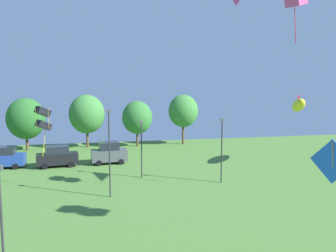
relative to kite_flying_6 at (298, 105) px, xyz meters
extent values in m
cube|color=#E54C93|center=(-7.94, -11.83, 8.35)|extent=(1.65, 1.59, 0.91)
cylinder|color=red|center=(-7.94, -11.83, 6.66)|extent=(0.39, 0.22, 2.55)
ellipsoid|color=yellow|center=(0.00, 0.00, 0.00)|extent=(3.58, 5.79, 2.36)
cube|color=red|center=(0.00, 0.00, 0.35)|extent=(0.31, 0.40, 1.57)
cube|color=black|center=(-26.89, -2.81, -0.03)|extent=(1.63, 1.56, 1.01)
cube|color=black|center=(-26.89, -2.81, -1.24)|extent=(1.63, 1.56, 1.01)
cylinder|color=yellow|center=(-27.42, -3.34, -0.64)|extent=(0.02, 0.02, 1.82)
cylinder|color=yellow|center=(-26.37, -3.34, -0.64)|extent=(0.02, 0.02, 1.82)
cylinder|color=yellow|center=(-27.42, -2.29, -0.64)|extent=(0.02, 0.02, 1.82)
cylinder|color=yellow|center=(-26.37, -2.29, -0.64)|extent=(0.02, 0.02, 1.82)
cylinder|color=yellow|center=(-26.89, -2.81, -2.85)|extent=(0.37, 0.23, 2.43)
cube|color=blue|center=(-15.10, -26.18, 0.03)|extent=(0.72, 1.30, 1.46)
cylinder|color=orange|center=(-15.10, -26.20, 0.03)|extent=(0.14, 0.08, 1.32)
cube|color=#234299|center=(-32.31, 5.28, -5.90)|extent=(4.53, 1.85, 1.21)
cube|color=#1E232D|center=(-32.31, 5.28, -4.87)|extent=(2.50, 1.69, 0.85)
cylinder|color=black|center=(-30.92, 4.36, -6.51)|extent=(0.64, 0.23, 0.64)
cylinder|color=black|center=(-30.90, 6.17, -6.51)|extent=(0.64, 0.23, 0.64)
cube|color=black|center=(-26.57, 4.78, -5.91)|extent=(4.65, 2.33, 1.20)
cube|color=#1E232D|center=(-26.57, 4.78, -4.89)|extent=(2.64, 1.93, 0.84)
cylinder|color=black|center=(-25.08, 4.07, -6.51)|extent=(0.66, 0.30, 0.64)
cylinder|color=black|center=(-25.31, 5.83, -6.51)|extent=(0.66, 0.30, 0.64)
cylinder|color=black|center=(-27.83, 3.72, -6.51)|extent=(0.66, 0.30, 0.64)
cylinder|color=black|center=(-28.05, 5.49, -6.51)|extent=(0.66, 0.30, 0.64)
cube|color=#4C5156|center=(-20.83, 5.21, -5.85)|extent=(4.17, 2.19, 1.31)
cube|color=#1E232D|center=(-20.83, 5.21, -4.74)|extent=(2.35, 1.89, 0.92)
cylinder|color=black|center=(-19.51, 4.37, -6.51)|extent=(0.66, 0.27, 0.64)
cylinder|color=black|center=(-19.66, 6.24, -6.51)|extent=(0.66, 0.27, 0.64)
cylinder|color=black|center=(-22.00, 4.18, -6.51)|extent=(0.66, 0.27, 0.64)
cylinder|color=black|center=(-22.15, 6.04, -6.51)|extent=(0.66, 0.27, 0.64)
cylinder|color=#2D2D33|center=(-21.29, -7.21, -3.35)|extent=(0.12, 0.12, 6.97)
cube|color=#4C4C51|center=(-21.29, -7.21, 0.26)|extent=(0.36, 0.20, 0.24)
cylinder|color=#2D2D33|center=(-17.94, -1.70, -4.11)|extent=(0.12, 0.12, 5.43)
cube|color=#4C4C51|center=(-17.94, -1.70, -1.28)|extent=(0.36, 0.20, 0.24)
cylinder|color=#2D2D33|center=(-10.86, -5.03, -3.92)|extent=(0.12, 0.12, 5.83)
cube|color=#4C4C51|center=(-10.86, -5.03, -0.88)|extent=(0.36, 0.20, 0.24)
cylinder|color=#2D2D33|center=(-26.76, -18.84, -4.14)|extent=(0.12, 0.12, 5.37)
cylinder|color=brown|center=(-31.62, 15.71, -5.57)|extent=(0.36, 0.36, 2.51)
ellipsoid|color=#286628|center=(-31.62, 15.71, -2.38)|extent=(5.18, 5.18, 5.70)
cylinder|color=brown|center=(-23.45, 16.52, -5.35)|extent=(0.36, 0.36, 2.95)
ellipsoid|color=#3D7F38|center=(-23.45, 16.52, -1.97)|extent=(5.09, 5.09, 5.60)
cylinder|color=brown|center=(-16.24, 15.79, -5.51)|extent=(0.36, 0.36, 2.63)
ellipsoid|color=#337533|center=(-16.24, 15.79, -2.54)|extent=(4.41, 4.41, 4.86)
cylinder|color=brown|center=(-9.14, 16.31, -5.12)|extent=(0.36, 0.36, 3.42)
ellipsoid|color=#3D7F38|center=(-9.14, 16.31, -1.72)|extent=(4.49, 4.49, 4.94)
camera|label=1|loc=(-22.44, -35.89, 2.50)|focal=38.00mm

